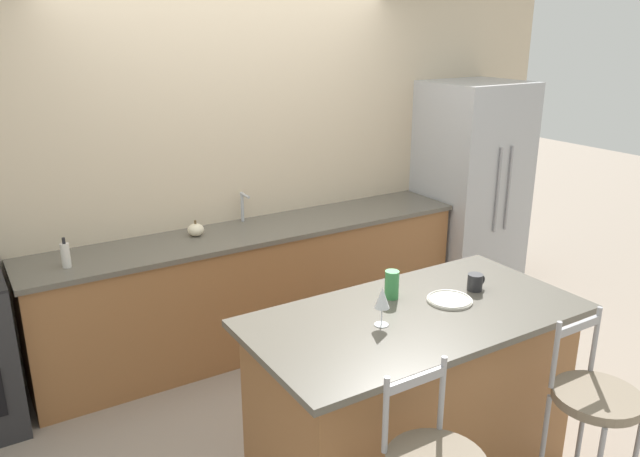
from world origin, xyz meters
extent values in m
plane|color=gray|center=(0.00, 0.00, 0.00)|extent=(18.00, 18.00, 0.00)
cube|color=beige|center=(0.00, 0.64, 1.35)|extent=(6.00, 0.07, 2.70)
cube|color=#936038|center=(0.00, 0.35, 0.43)|extent=(3.19, 0.58, 0.87)
cube|color=#5B564C|center=(0.00, 0.35, 0.89)|extent=(3.22, 0.62, 0.03)
cube|color=black|center=(0.00, 0.35, 0.90)|extent=(0.56, 0.32, 0.01)
cylinder|color=#ADAFB5|center=(0.00, 0.55, 1.01)|extent=(0.02, 0.02, 0.22)
cylinder|color=#ADAFB5|center=(0.00, 0.49, 1.11)|extent=(0.02, 0.12, 0.02)
cube|color=#936038|center=(0.05, -1.38, 0.45)|extent=(1.58, 0.75, 0.91)
cube|color=#5B564C|center=(0.05, -1.38, 0.93)|extent=(1.70, 0.87, 0.03)
cube|color=#ADAFB5|center=(2.02, 0.26, 0.92)|extent=(0.78, 0.72, 1.85)
cylinder|color=#939399|center=(1.95, -0.11, 1.02)|extent=(0.02, 0.02, 0.70)
cylinder|color=#939399|center=(2.08, -0.11, 1.02)|extent=(0.02, 0.02, 0.70)
cylinder|color=#99999E|center=(-0.55, -1.93, 0.89)|extent=(0.02, 0.02, 0.33)
cylinder|color=#99999E|center=(-0.27, -1.93, 0.89)|extent=(0.02, 0.02, 0.33)
cube|color=#99999E|center=(-0.41, -1.93, 1.00)|extent=(0.28, 0.02, 0.04)
cylinder|color=#99999E|center=(0.65, -1.96, 0.34)|extent=(0.02, 0.02, 0.68)
cylinder|color=#7F705B|center=(0.51, -2.10, 0.71)|extent=(0.39, 0.39, 0.04)
cylinder|color=#99999E|center=(0.37, -1.96, 0.89)|extent=(0.02, 0.02, 0.33)
cylinder|color=#99999E|center=(0.65, -1.96, 0.89)|extent=(0.02, 0.02, 0.33)
cube|color=#99999E|center=(0.51, -1.96, 1.00)|extent=(0.28, 0.02, 0.04)
cylinder|color=beige|center=(0.28, -1.37, 0.95)|extent=(0.23, 0.23, 0.01)
torus|color=beige|center=(0.28, -1.37, 0.96)|extent=(0.23, 0.23, 0.01)
cylinder|color=white|center=(-0.18, -1.40, 0.95)|extent=(0.07, 0.07, 0.00)
cylinder|color=white|center=(-0.18, -1.40, 0.99)|extent=(0.01, 0.01, 0.09)
cone|color=white|center=(-0.18, -1.40, 1.08)|extent=(0.07, 0.07, 0.10)
cylinder|color=#232326|center=(0.49, -1.33, 0.99)|extent=(0.08, 0.08, 0.09)
torus|color=#232326|center=(0.53, -1.33, 0.99)|extent=(0.06, 0.01, 0.06)
cylinder|color=#3D934C|center=(0.05, -1.18, 1.02)|extent=(0.07, 0.07, 0.15)
ellipsoid|color=beige|center=(-0.42, 0.41, 0.95)|extent=(0.11, 0.11, 0.09)
cylinder|color=brown|center=(-0.42, 0.41, 1.00)|extent=(0.02, 0.02, 0.02)
cylinder|color=silver|center=(-1.29, 0.26, 0.98)|extent=(0.05, 0.05, 0.15)
cylinder|color=black|center=(-1.29, 0.26, 1.07)|extent=(0.02, 0.02, 0.04)
camera|label=1|loc=(-1.82, -3.51, 2.31)|focal=35.00mm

